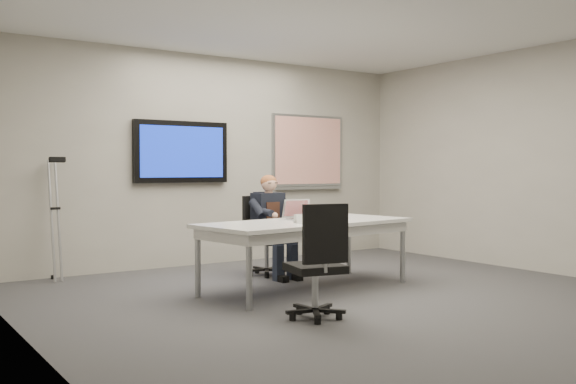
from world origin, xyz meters
TOP-DOWN VIEW (x-y plane):
  - floor at (0.00, 0.00)m, footprint 6.00×6.00m
  - ceiling at (0.00, 0.00)m, footprint 6.00×6.00m
  - wall_back at (0.00, 3.00)m, footprint 6.00×0.02m
  - wall_left at (-3.00, 0.00)m, footprint 0.02×6.00m
  - wall_right at (3.00, 0.00)m, footprint 0.02×6.00m
  - conference_table at (-0.07, 0.76)m, footprint 2.46×1.28m
  - tv_display at (-0.50, 2.95)m, footprint 1.30×0.09m
  - whiteboard at (1.55, 2.97)m, footprint 1.25×0.08m
  - office_chair_far at (0.04, 1.79)m, footprint 0.59×0.59m
  - office_chair_near at (-0.81, -0.41)m, footprint 0.56×0.56m
  - seated_person at (0.05, 1.56)m, footprint 0.39×0.68m
  - crutch at (-2.14, 2.79)m, footprint 0.37×0.62m
  - laptop at (-0.02, 0.96)m, footprint 0.33×0.32m
  - name_tent at (-0.24, 0.54)m, footprint 0.24×0.12m
  - pen at (0.15, 0.47)m, footprint 0.04×0.15m

SIDE VIEW (x-z plane):
  - floor at x=0.00m, z-range -0.01..0.01m
  - office_chair_far at x=0.04m, z-range -0.18..0.77m
  - office_chair_near at x=-0.81m, z-range -0.19..0.80m
  - seated_person at x=0.05m, z-range -0.12..1.09m
  - conference_table at x=-0.07m, z-range 0.28..1.01m
  - crutch at x=-2.14m, z-range -0.02..1.46m
  - pen at x=0.15m, z-range 0.73..0.74m
  - name_tent at x=-0.24m, z-range 0.73..0.82m
  - laptop at x=-0.02m, z-range 0.67..0.89m
  - wall_back at x=0.00m, z-range 0.00..2.80m
  - wall_left at x=-3.00m, z-range 0.00..2.80m
  - wall_right at x=3.00m, z-range 0.00..2.80m
  - tv_display at x=-0.50m, z-range 1.10..1.90m
  - whiteboard at x=1.55m, z-range 0.98..2.08m
  - ceiling at x=0.00m, z-range 2.79..2.81m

